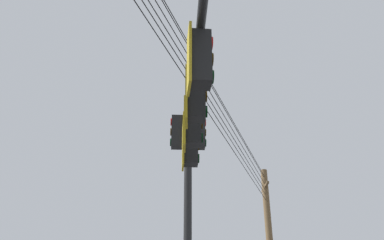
{
  "coord_description": "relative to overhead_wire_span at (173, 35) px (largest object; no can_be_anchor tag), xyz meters",
  "views": [
    {
      "loc": [
        -5.59,
        -7.43,
        1.77
      ],
      "look_at": [
        -0.47,
        -1.78,
        5.58
      ],
      "focal_mm": 37.72,
      "sensor_mm": 36.0,
      "label": 1
    }
  ],
  "objects": [
    {
      "name": "signal_mast_assembly",
      "position": [
        -0.06,
        -0.78,
        -3.68
      ],
      "size": [
        4.46,
        5.26,
        6.83
      ],
      "color": "black",
      "rests_on": "ground"
    },
    {
      "name": "overhead_wire_span",
      "position": [
        0.0,
        0.0,
        0.0
      ],
      "size": [
        23.53,
        12.61,
        2.14
      ],
      "color": "black"
    }
  ]
}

